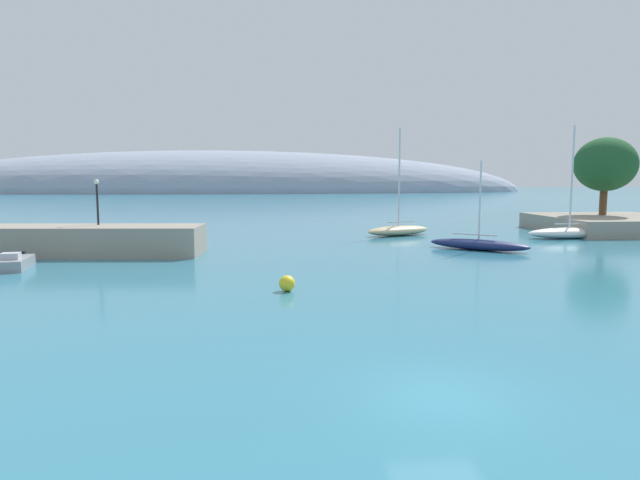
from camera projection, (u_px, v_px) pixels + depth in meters
name	position (u px, v px, depth m)	size (l,w,h in m)	color
water	(442.00, 396.00, 14.28)	(600.00, 600.00, 0.00)	teal
shore_outcrop	(612.00, 224.00, 57.36)	(13.74, 13.79, 1.65)	gray
tree_clump_shore	(605.00, 165.00, 58.51)	(6.38, 6.38, 8.29)	brown
breakwater_rocks	(44.00, 240.00, 40.15)	(23.06, 4.39, 2.15)	gray
distant_ridge	(214.00, 192.00, 216.26)	(249.18, 60.75, 32.38)	#8E99AD
sailboat_white_near_shore	(569.00, 232.00, 51.22)	(8.22, 2.47, 10.47)	white
sailboat_navy_mid_mooring	(479.00, 244.00, 42.99)	(7.26, 6.35, 6.98)	navy
sailboat_sand_outer_mooring	(398.00, 229.00, 53.82)	(7.44, 4.92, 10.47)	#C6B284
motorboat_grey_foreground	(13.00, 263.00, 34.16)	(2.30, 4.23, 1.07)	gray
mooring_buoy_yellow	(287.00, 283.00, 27.38)	(0.81, 0.81, 0.81)	yellow
harbor_lamp_post	(97.00, 196.00, 40.75)	(0.36, 0.36, 3.39)	black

